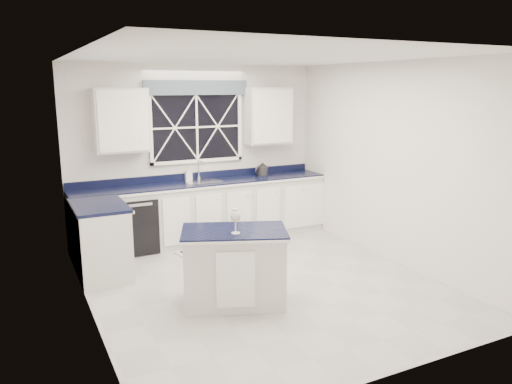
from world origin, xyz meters
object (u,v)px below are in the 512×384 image
soap_bottle (188,173)px  faucet (199,169)px  dishwasher (134,224)px  wine_glass (235,216)px  island (234,267)px  kettle (262,169)px

soap_bottle → faucet: bearing=-3.0°
dishwasher → soap_bottle: (0.93, 0.20, 0.64)m
wine_glass → island: bearing=73.3°
soap_bottle → island: bearing=-98.0°
dishwasher → faucet: faucet is taller
dishwasher → kettle: bearing=2.5°
kettle → soap_bottle: soap_bottle is taller
island → soap_bottle: (0.35, 2.51, 0.62)m
kettle → soap_bottle: 1.24m
island → soap_bottle: bearing=103.9°
faucet → island: bearing=-101.9°
kettle → wine_glass: bearing=-136.8°
kettle → faucet: bearing=160.6°
dishwasher → kettle: size_ratio=2.81×
dishwasher → wine_glass: 2.56m
dishwasher → wine_glass: wine_glass is taller
island → soap_bottle: 2.61m
island → dishwasher: bearing=125.9°
island → wine_glass: (-0.04, -0.12, 0.61)m
dishwasher → faucet: 1.31m
island → kettle: size_ratio=4.48×
island → wine_glass: 0.62m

